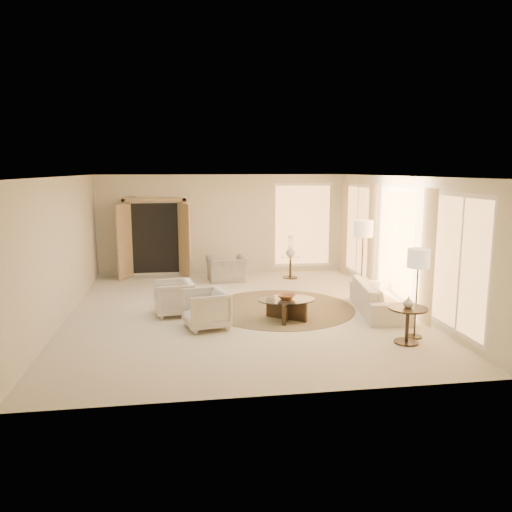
{
  "coord_description": "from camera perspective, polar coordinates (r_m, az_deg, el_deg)",
  "views": [
    {
      "loc": [
        -1.17,
        -10.05,
        2.94
      ],
      "look_at": [
        0.4,
        0.4,
        1.1
      ],
      "focal_mm": 35.0,
      "sensor_mm": 36.0,
      "label": 1
    }
  ],
  "objects": [
    {
      "name": "armchair_left",
      "position": [
        10.32,
        -9.38,
        -4.56
      ],
      "size": [
        0.8,
        0.84,
        0.78
      ],
      "primitive_type": "imported",
      "rotation": [
        0.0,
        0.0,
        -1.45
      ],
      "color": "beige",
      "rests_on": "room"
    },
    {
      "name": "french_doors",
      "position": [
        14.02,
        -11.46,
        1.99
      ],
      "size": [
        1.95,
        0.66,
        2.16
      ],
      "color": "tan",
      "rests_on": "room"
    },
    {
      "name": "windows_right",
      "position": [
        11.27,
        15.77,
        1.39
      ],
      "size": [
        0.1,
        6.4,
        2.4
      ],
      "primitive_type": null,
      "color": "#F2AB60",
      "rests_on": "room"
    },
    {
      "name": "floor_lamp_far",
      "position": [
        9.06,
        18.06,
        -0.7
      ],
      "size": [
        0.39,
        0.39,
        1.59
      ],
      "rotation": [
        0.0,
        0.0,
        0.11
      ],
      "color": "#2D271A",
      "rests_on": "room"
    },
    {
      "name": "accent_chair",
      "position": [
        13.29,
        -3.38,
        -1.02
      ],
      "size": [
        1.04,
        0.73,
        0.87
      ],
      "primitive_type": "imported",
      "rotation": [
        0.0,
        0.0,
        3.23
      ],
      "color": "gray",
      "rests_on": "room"
    },
    {
      "name": "room",
      "position": [
        10.24,
        -1.88,
        1.21
      ],
      "size": [
        7.04,
        8.04,
        2.83
      ],
      "color": "beige",
      "rests_on": "ground"
    },
    {
      "name": "floor_lamp_near",
      "position": [
        11.56,
        12.16,
        2.67
      ],
      "size": [
        0.44,
        0.44,
        1.8
      ],
      "rotation": [
        0.0,
        0.0,
        -0.22
      ],
      "color": "#2D271A",
      "rests_on": "room"
    },
    {
      "name": "bowl",
      "position": [
        9.86,
        3.5,
        -4.68
      ],
      "size": [
        0.46,
        0.46,
        0.09
      ],
      "primitive_type": "imported",
      "rotation": [
        0.0,
        0.0,
        -0.42
      ],
      "color": "brown",
      "rests_on": "coffee_table"
    },
    {
      "name": "curtains_right",
      "position": [
        12.07,
        13.8,
        1.78
      ],
      "size": [
        0.06,
        5.2,
        2.6
      ],
      "primitive_type": null,
      "color": "tan",
      "rests_on": "room"
    },
    {
      "name": "armchair_right",
      "position": [
        9.41,
        -5.74,
        -5.85
      ],
      "size": [
        0.88,
        0.91,
        0.8
      ],
      "primitive_type": "imported",
      "rotation": [
        0.0,
        0.0,
        -1.35
      ],
      "color": "beige",
      "rests_on": "room"
    },
    {
      "name": "end_table",
      "position": [
        8.93,
        16.92,
        -6.88
      ],
      "size": [
        0.67,
        0.67,
        0.63
      ],
      "rotation": [
        0.0,
        0.0,
        0.43
      ],
      "color": "black",
      "rests_on": "room"
    },
    {
      "name": "side_table",
      "position": [
        13.65,
        3.95,
        -1.02
      ],
      "size": [
        0.52,
        0.52,
        0.61
      ],
      "rotation": [
        0.0,
        0.0,
        -0.37
      ],
      "color": "#2D271A",
      "rests_on": "room"
    },
    {
      "name": "side_vase",
      "position": [
        13.59,
        3.97,
        0.53
      ],
      "size": [
        0.3,
        0.3,
        0.27
      ],
      "primitive_type": "imported",
      "rotation": [
        0.0,
        0.0,
        0.18
      ],
      "color": "silver",
      "rests_on": "side_table"
    },
    {
      "name": "window_back_corner",
      "position": [
        14.51,
        5.35,
        3.54
      ],
      "size": [
        1.7,
        0.1,
        2.4
      ],
      "primitive_type": null,
      "color": "#F2AB60",
      "rests_on": "room"
    },
    {
      "name": "sofa",
      "position": [
        10.71,
        13.95,
        -4.61
      ],
      "size": [
        1.16,
        2.26,
        0.63
      ],
      "primitive_type": "imported",
      "rotation": [
        0.0,
        0.0,
        1.42
      ],
      "color": "beige",
      "rests_on": "room"
    },
    {
      "name": "coffee_table",
      "position": [
        9.91,
        3.49,
        -5.8
      ],
      "size": [
        1.44,
        1.44,
        0.42
      ],
      "rotation": [
        0.0,
        0.0,
        0.3
      ],
      "color": "black",
      "rests_on": "room"
    },
    {
      "name": "area_rug",
      "position": [
        10.77,
        2.81,
        -5.95
      ],
      "size": [
        3.33,
        3.33,
        0.01
      ],
      "primitive_type": "cylinder",
      "rotation": [
        0.0,
        0.0,
        -0.05
      ],
      "color": "#3D321E",
      "rests_on": "room"
    },
    {
      "name": "end_vase",
      "position": [
        8.85,
        17.02,
        -5.08
      ],
      "size": [
        0.24,
        0.24,
        0.19
      ],
      "primitive_type": "imported",
      "rotation": [
        0.0,
        0.0,
        -0.41
      ],
      "color": "silver",
      "rests_on": "end_table"
    }
  ]
}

